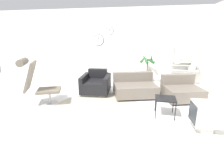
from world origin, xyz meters
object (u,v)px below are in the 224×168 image
side_table (165,100)px  shelf_unit (187,64)px  lounge_chair (36,79)px  couch_second (181,91)px  potted_plant (147,71)px  armchair_red (96,84)px  couch_low (135,88)px  crt_television (206,115)px

side_table → shelf_unit: size_ratio=0.26×
shelf_unit → lounge_chair: bearing=-145.7°
couch_second → potted_plant: potted_plant is taller
armchair_red → side_table: bearing=143.7°
armchair_red → potted_plant: potted_plant is taller
couch_low → shelf_unit: shelf_unit is taller
lounge_chair → shelf_unit: size_ratio=0.70×
lounge_chair → potted_plant: bearing=111.5°
lounge_chair → crt_television: size_ratio=2.11×
potted_plant → couch_low: bearing=-102.5°
couch_second → side_table: (-0.54, -1.20, 0.15)m
side_table → potted_plant: potted_plant is taller
armchair_red → couch_low: 1.25m
couch_low → couch_second: bearing=160.8°
couch_low → couch_second: size_ratio=1.19×
couch_second → shelf_unit: shelf_unit is taller
couch_second → crt_television: bearing=77.9°
armchair_red → couch_low: bearing=174.2°
potted_plant → lounge_chair: bearing=-135.7°
lounge_chair → side_table: bearing=68.4°
armchair_red → crt_television: 3.30m
lounge_chair → armchair_red: size_ratio=1.27×
couch_second → shelf_unit: (0.38, 1.59, 0.54)m
potted_plant → crt_television: bearing=-68.7°
armchair_red → couch_low: (1.25, 0.00, -0.03)m
lounge_chair → crt_television: lounge_chair is taller
lounge_chair → shelf_unit: (4.21, 2.87, 0.08)m
lounge_chair → potted_plant: lounge_chair is taller
armchair_red → couch_second: armchair_red is taller
crt_television → shelf_unit: shelf_unit is taller
lounge_chair → couch_low: bearing=94.7°
shelf_unit → armchair_red: bearing=-152.1°
lounge_chair → shelf_unit: 5.10m
lounge_chair → couch_second: 4.06m
lounge_chair → couch_low: size_ratio=0.86×
side_table → crt_television: (0.73, -0.53, -0.06)m
side_table → potted_plant: bearing=100.8°
armchair_red → side_table: (2.07, -1.21, 0.12)m
lounge_chair → armchair_red: bearing=113.6°
couch_low → potted_plant: bearing=-121.1°
couch_low → shelf_unit: (1.74, 1.58, 0.54)m
couch_low → potted_plant: potted_plant is taller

